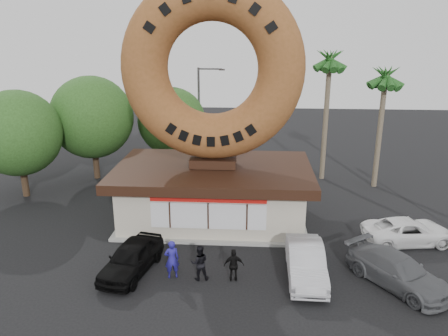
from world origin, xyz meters
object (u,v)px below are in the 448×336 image
object	(u,v)px
person_right	(234,265)
car_black	(132,258)
person_left	(172,259)
person_center	(200,263)
car_grey	(397,271)
car_white	(408,231)
giant_donut	(212,69)
donut_shop	(213,191)
street_lamp	(201,113)
car_silver	(306,262)

from	to	relation	value
person_right	car_black	bearing A→B (deg)	-11.19
person_left	person_center	distance (m)	1.26
car_grey	car_white	distance (m)	4.55
person_right	car_grey	world-z (taller)	person_right
giant_donut	car_grey	bearing A→B (deg)	-36.79
person_center	car_black	world-z (taller)	person_center
person_center	person_right	size ratio (longest dim) A/B	1.08
car_black	car_white	bearing A→B (deg)	28.00
car_grey	car_white	world-z (taller)	car_grey
giant_donut	person_left	xyz separation A→B (m)	(-1.30, -6.47, -7.83)
giant_donut	person_right	distance (m)	10.43
giant_donut	person_left	bearing A→B (deg)	-101.37
giant_donut	car_black	distance (m)	10.61
car_black	car_grey	distance (m)	11.88
person_right	car_black	size ratio (longest dim) A/B	0.36
donut_shop	giant_donut	distance (m)	6.97
car_white	street_lamp	bearing A→B (deg)	36.28
donut_shop	car_grey	distance (m)	10.82
donut_shop	car_grey	size ratio (longest dim) A/B	2.34
giant_donut	person_right	size ratio (longest dim) A/B	6.44
donut_shop	giant_donut	world-z (taller)	giant_donut
car_black	street_lamp	bearing A→B (deg)	97.42
car_silver	car_black	bearing A→B (deg)	-178.55
person_right	donut_shop	bearing A→B (deg)	-83.33
street_lamp	car_grey	xyz separation A→B (m)	(10.48, -16.45, -3.79)
giant_donut	person_center	distance (m)	10.27
car_grey	car_silver	bearing A→B (deg)	138.28
person_left	car_black	xyz separation A→B (m)	(-1.94, 0.33, -0.18)
donut_shop	car_black	xyz separation A→B (m)	(-3.24, -6.13, -1.04)
person_center	car_white	xyz separation A→B (m)	(10.52, 4.26, -0.18)
car_black	car_white	distance (m)	14.25
person_left	person_center	world-z (taller)	person_left
person_left	street_lamp	bearing A→B (deg)	-105.46
car_silver	person_right	bearing A→B (deg)	-170.04
donut_shop	car_silver	world-z (taller)	donut_shop
giant_donut	donut_shop	bearing A→B (deg)	-90.00
car_grey	street_lamp	bearing A→B (deg)	86.90
person_left	car_silver	xyz separation A→B (m)	(6.01, 0.44, -0.16)
donut_shop	giant_donut	size ratio (longest dim) A/B	1.13
donut_shop	street_lamp	size ratio (longest dim) A/B	1.40
donut_shop	street_lamp	world-z (taller)	street_lamp
giant_donut	person_left	size ratio (longest dim) A/B	5.43
car_silver	car_grey	size ratio (longest dim) A/B	0.95
car_black	car_silver	xyz separation A→B (m)	(7.96, 0.11, 0.03)
giant_donut	car_grey	size ratio (longest dim) A/B	2.07
giant_donut	car_silver	distance (m)	11.06
person_left	car_white	bearing A→B (deg)	-177.87
person_center	person_right	bearing A→B (deg)	169.14
person_center	donut_shop	bearing A→B (deg)	-100.87
street_lamp	car_black	world-z (taller)	street_lamp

